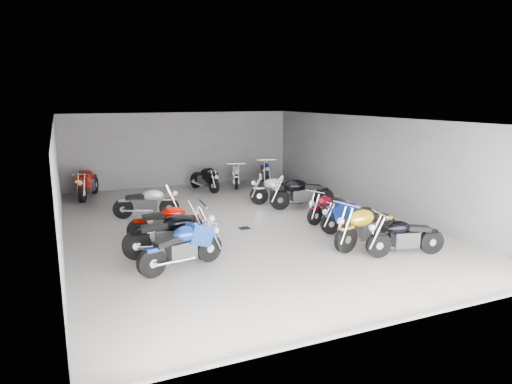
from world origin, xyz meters
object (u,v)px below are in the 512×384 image
drain_grate (245,228)px  motorcycle_right_b (366,226)px  motorcycle_left_d (166,222)px  motorcycle_left_f (147,203)px  motorcycle_back_f (265,172)px  motorcycle_right_c (351,216)px  motorcycle_back_e (236,175)px  motorcycle_back_d (205,179)px  motorcycle_left_c (172,234)px  motorcycle_back_a (88,184)px  motorcycle_right_e (301,193)px  motorcycle_right_d (328,207)px  motorcycle_right_f (279,190)px  motorcycle_left_b (183,247)px  motorcycle_right_a (405,237)px

drain_grate → motorcycle_right_b: 3.68m
motorcycle_left_d → motorcycle_left_f: size_ratio=1.00×
motorcycle_back_f → motorcycle_right_c: bearing=102.4°
motorcycle_back_e → motorcycle_back_f: motorcycle_back_f is taller
motorcycle_left_d → motorcycle_back_d: (2.93, 6.02, -0.00)m
motorcycle_left_d → motorcycle_back_f: 8.72m
motorcycle_left_c → motorcycle_left_d: motorcycle_left_c is taller
motorcycle_back_a → motorcycle_left_f: bearing=130.3°
motorcycle_left_c → motorcycle_right_e: 6.10m
motorcycle_left_c → motorcycle_back_f: bearing=147.5°
motorcycle_right_c → motorcycle_right_d: (0.01, 1.30, -0.01)m
motorcycle_left_c → motorcycle_right_d: size_ratio=1.27×
motorcycle_right_d → motorcycle_back_e: bearing=-15.5°
drain_grate → motorcycle_left_f: bearing=135.8°
motorcycle_left_c → motorcycle_right_c: (5.24, -0.04, -0.09)m
motorcycle_right_d → motorcycle_right_b: bearing=149.5°
drain_grate → motorcycle_right_f: motorcycle_right_f is taller
motorcycle_left_b → motorcycle_right_f: motorcycle_right_f is taller
motorcycle_right_a → motorcycle_right_f: (-0.39, 6.24, 0.03)m
motorcycle_left_d → motorcycle_right_c: 5.27m
motorcycle_back_a → motorcycle_back_e: size_ratio=1.18×
motorcycle_right_d → motorcycle_back_a: 9.37m
motorcycle_back_d → motorcycle_back_e: size_ratio=1.04×
drain_grate → motorcycle_left_c: motorcycle_left_c is taller
motorcycle_left_b → motorcycle_right_a: bearing=58.3°
motorcycle_right_e → motorcycle_back_a: motorcycle_back_a is taller
motorcycle_left_c → motorcycle_back_a: size_ratio=1.01×
motorcycle_left_f → motorcycle_back_e: size_ratio=1.06×
motorcycle_right_a → motorcycle_back_e: motorcycle_right_a is taller
motorcycle_left_f → drain_grate: bearing=61.7°
motorcycle_left_d → motorcycle_right_b: (4.64, -2.67, 0.05)m
drain_grate → motorcycle_left_c: (-2.54, -1.54, 0.55)m
motorcycle_right_b → motorcycle_right_f: motorcycle_right_b is taller
motorcycle_left_b → motorcycle_right_c: 5.29m
motorcycle_left_f → motorcycle_back_f: motorcycle_back_f is taller
motorcycle_right_b → drain_grate: bearing=25.1°
motorcycle_left_b → motorcycle_left_c: size_ratio=0.91×
motorcycle_right_d → motorcycle_back_f: motorcycle_back_f is taller
motorcycle_right_c → motorcycle_back_e: (-0.59, 7.81, 0.02)m
drain_grate → motorcycle_right_b: (2.27, -2.85, 0.54)m
motorcycle_right_b → motorcycle_back_f: (1.23, 9.11, -0.02)m
motorcycle_right_c → motorcycle_back_a: motorcycle_back_a is taller
motorcycle_right_f → motorcycle_back_a: motorcycle_back_a is taller
drain_grate → motorcycle_back_e: motorcycle_back_e is taller
motorcycle_left_b → motorcycle_right_a: 5.39m
motorcycle_right_f → motorcycle_back_f: bearing=-1.2°
motorcycle_left_f → motorcycle_right_f: (4.78, 0.08, 0.02)m
motorcycle_left_d → motorcycle_left_f: 2.55m
motorcycle_right_e → motorcycle_right_f: motorcycle_right_e is taller
motorcycle_left_b → drain_grate: bearing=116.9°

